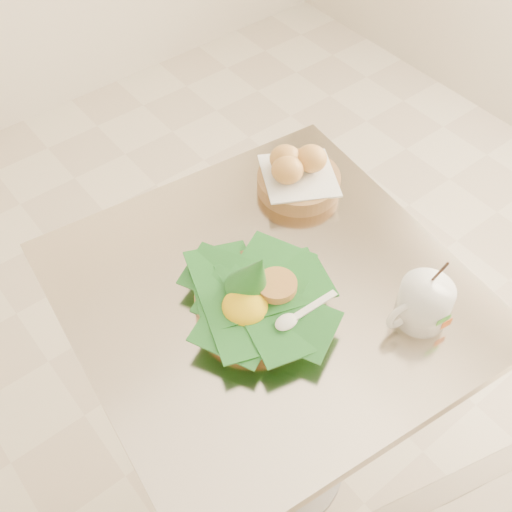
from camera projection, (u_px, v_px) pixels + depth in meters
floor at (243, 490)px, 1.69m from camera, size 3.60×3.60×0.00m
cafe_table at (266, 353)px, 1.35m from camera, size 0.78×0.78×0.75m
rice_basket at (256, 296)px, 1.12m from camera, size 0.27×0.27×0.14m
bread_basket at (297, 174)px, 1.33m from camera, size 0.20×0.20×0.09m
coffee_mug at (423, 303)px, 1.11m from camera, size 0.13×0.10×0.16m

